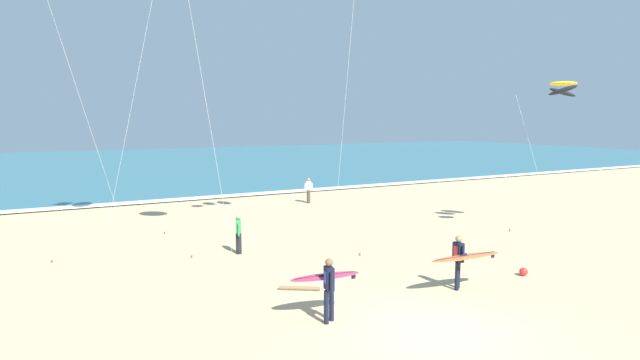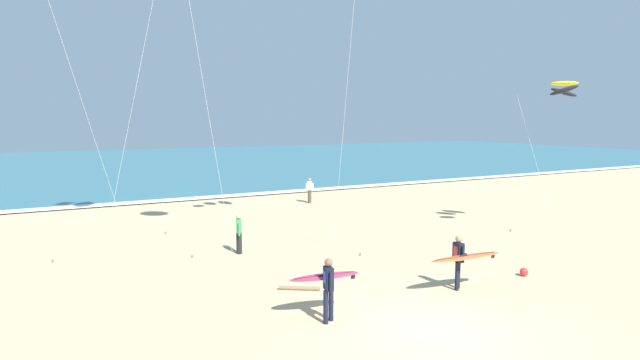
# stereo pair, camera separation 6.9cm
# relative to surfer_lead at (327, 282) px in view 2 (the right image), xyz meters

# --- Properties ---
(ground_plane) EXTENTS (160.00, 160.00, 0.00)m
(ground_plane) POSITION_rel_surfer_lead_xyz_m (2.05, -1.90, -1.04)
(ground_plane) COLOR tan
(ocean_water) EXTENTS (160.00, 60.00, 0.08)m
(ocean_water) POSITION_rel_surfer_lead_xyz_m (2.05, 51.51, -1.00)
(ocean_water) COLOR #336B7A
(ocean_water) RESTS_ON ground
(shoreline_foam) EXTENTS (160.00, 1.28, 0.01)m
(shoreline_foam) POSITION_rel_surfer_lead_xyz_m (2.05, 21.81, -0.96)
(shoreline_foam) COLOR white
(shoreline_foam) RESTS_ON ocean_water
(surfer_lead) EXTENTS (1.98, 1.08, 1.71)m
(surfer_lead) POSITION_rel_surfer_lead_xyz_m (0.00, 0.00, 0.00)
(surfer_lead) COLOR black
(surfer_lead) RESTS_ON ground
(surfer_trailing) EXTENTS (2.49, 1.00, 1.71)m
(surfer_trailing) POSITION_rel_surfer_lead_xyz_m (4.75, 0.07, 0.01)
(surfer_trailing) COLOR black
(surfer_trailing) RESTS_ON ground
(kite_arc_golden_low) EXTENTS (2.65, 2.77, 6.93)m
(kite_arc_golden_low) POSITION_rel_surfer_lead_xyz_m (13.91, 3.75, 5.55)
(kite_arc_golden_low) COLOR black
(kite_arc_golden_low) RESTS_ON ground
(bystander_white_top) EXTENTS (0.46, 0.30, 1.59)m
(bystander_white_top) POSITION_rel_surfer_lead_xyz_m (7.96, 16.98, -0.23)
(bystander_white_top) COLOR #4C3D2D
(bystander_white_top) RESTS_ON ground
(bystander_green_top) EXTENTS (0.26, 0.48, 1.59)m
(bystander_green_top) POSITION_rel_surfer_lead_xyz_m (0.10, 7.42, -0.23)
(bystander_green_top) COLOR black
(bystander_green_top) RESTS_ON ground
(beach_ball) EXTENTS (0.28, 0.28, 0.28)m
(beach_ball) POSITION_rel_surfer_lead_xyz_m (7.69, 0.21, -0.90)
(beach_ball) COLOR red
(beach_ball) RESTS_ON ground
(driftwood_log) EXTENTS (1.14, 0.80, 0.13)m
(driftwood_log) POSITION_rel_surfer_lead_xyz_m (0.36, 2.45, -0.98)
(driftwood_log) COLOR #846B4C
(driftwood_log) RESTS_ON ground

